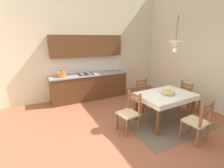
# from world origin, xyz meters

# --- Properties ---
(ground_plane) EXTENTS (6.35, 6.28, 0.10)m
(ground_plane) POSITION_xyz_m (0.00, 0.00, -0.05)
(ground_plane) COLOR #99563D
(wall_back) EXTENTS (6.35, 0.12, 3.98)m
(wall_back) POSITION_xyz_m (0.00, 2.90, 1.99)
(wall_back) COLOR beige
(wall_back) RESTS_ON ground_plane
(wall_right) EXTENTS (0.12, 6.28, 3.98)m
(wall_right) POSITION_xyz_m (2.93, 0.00, 1.99)
(wall_right) COLOR beige
(wall_right) RESTS_ON ground_plane
(area_rug) EXTENTS (2.10, 1.60, 0.01)m
(area_rug) POSITION_xyz_m (1.12, -0.01, 0.00)
(area_rug) COLOR brown
(area_rug) RESTS_ON ground_plane
(kitchen_cabinetry) EXTENTS (2.70, 0.63, 2.20)m
(kitchen_cabinetry) POSITION_xyz_m (-0.06, 2.57, 0.86)
(kitchen_cabinetry) COLOR #56331C
(kitchen_cabinetry) RESTS_ON ground_plane
(dining_table) EXTENTS (1.45, 1.04, 0.75)m
(dining_table) POSITION_xyz_m (1.12, 0.09, 0.63)
(dining_table) COLOR brown
(dining_table) RESTS_ON ground_plane
(dining_chair_tv_side) EXTENTS (0.48, 0.48, 0.93)m
(dining_chair_tv_side) POSITION_xyz_m (0.08, 0.13, 0.44)
(dining_chair_tv_side) COLOR #D1BC89
(dining_chair_tv_side) RESTS_ON ground_plane
(dining_chair_window_side) EXTENTS (0.46, 0.46, 0.93)m
(dining_chair_window_side) POSITION_xyz_m (2.14, 0.17, 0.44)
(dining_chair_window_side) COLOR #D1BC89
(dining_chair_window_side) RESTS_ON ground_plane
(dining_chair_camera_side) EXTENTS (0.46, 0.46, 0.93)m
(dining_chair_camera_side) POSITION_xyz_m (1.10, -0.85, 0.44)
(dining_chair_camera_side) COLOR #D1BC89
(dining_chair_camera_side) RESTS_ON ground_plane
(dining_chair_kitchen_side) EXTENTS (0.42, 0.42, 0.93)m
(dining_chair_kitchen_side) POSITION_xyz_m (1.10, 0.94, 0.44)
(dining_chair_kitchen_side) COLOR #D1BC89
(dining_chair_kitchen_side) RESTS_ON ground_plane
(fruit_bowl) EXTENTS (0.30, 0.30, 0.12)m
(fruit_bowl) POSITION_xyz_m (1.14, 0.02, 0.81)
(fruit_bowl) COLOR tan
(fruit_bowl) RESTS_ON dining_table
(pendant_lamp) EXTENTS (0.32, 0.32, 0.80)m
(pendant_lamp) POSITION_xyz_m (1.11, -0.06, 1.96)
(pendant_lamp) COLOR black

